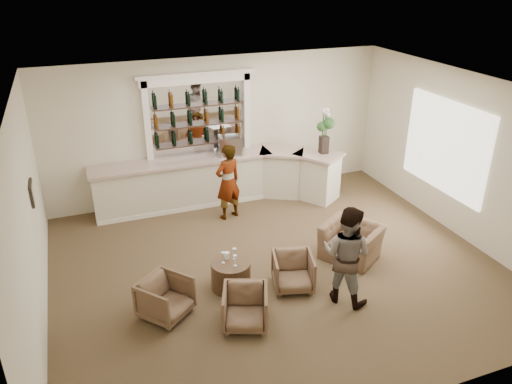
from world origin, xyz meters
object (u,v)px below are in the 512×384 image
armchair_left (165,298)px  armchair_center (245,308)px  armchair_far (351,241)px  sommelier (228,182)px  armchair_right (293,272)px  guest (347,255)px  espresso_machine (230,146)px  bar_counter (220,180)px  flower_vase (325,128)px  cocktail_table (231,275)px

armchair_left → armchair_center: bearing=-70.6°
armchair_center → armchair_far: 2.80m
sommelier → armchair_right: size_ratio=2.44×
guest → espresso_machine: 4.40m
guest → armchair_center: guest is taller
sommelier → guest: 3.61m
armchair_left → espresso_machine: (2.31, 3.71, 1.03)m
bar_counter → armchair_left: 4.20m
guest → flower_vase: (1.49, 3.67, 0.89)m
armchair_center → armchair_far: armchair_far is taller
cocktail_table → guest: (1.66, -0.99, 0.61)m
armchair_center → flower_vase: 5.14m
armchair_center → armchair_right: 1.28m
cocktail_table → armchair_far: armchair_far is taller
bar_counter → armchair_center: 4.43m
sommelier → armchair_center: bearing=57.9°
guest → armchair_right: guest is taller
guest → armchair_left: guest is taller
guest → espresso_machine: (-0.56, 4.34, 0.50)m
armchair_right → armchair_far: 1.54m
flower_vase → armchair_far: bearing=-105.2°
flower_vase → bar_counter: bearing=165.2°
bar_counter → armchair_far: bearing=-62.9°
espresso_machine → armchair_right: bearing=-82.1°
bar_counter → flower_vase: size_ratio=5.32×
guest → espresso_machine: bearing=-30.5°
sommelier → armchair_center: sommelier is taller
cocktail_table → armchair_left: bearing=-163.4°
armchair_right → flower_vase: 4.01m
bar_counter → guest: 4.38m
cocktail_table → armchair_center: (-0.10, -1.02, 0.07)m
armchair_center → armchair_right: (1.10, 0.64, -0.00)m
bar_counter → armchair_center: bearing=-102.0°
bar_counter → flower_vase: 2.68m
armchair_left → espresso_machine: bearing=18.3°
bar_counter → armchair_center: (-0.92, -4.33, -0.25)m
armchair_right → espresso_machine: (0.10, 3.74, 1.04)m
armchair_left → espresso_machine: size_ratio=1.46×
bar_counter → espresso_machine: bearing=9.0°
armchair_left → flower_vase: bearing=-4.8°
armchair_right → espresso_machine: espresso_machine is taller
sommelier → espresso_machine: bearing=-130.0°
armchair_right → flower_vase: flower_vase is taller
armchair_far → flower_vase: bearing=131.2°
cocktail_table → armchair_far: (2.45, 0.12, 0.09)m
bar_counter → flower_vase: bearing=-14.8°
espresso_machine → flower_vase: flower_vase is taller
guest → bar_counter: bearing=-26.8°
cocktail_table → armchair_far: bearing=2.8°
sommelier → bar_counter: bearing=-112.1°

